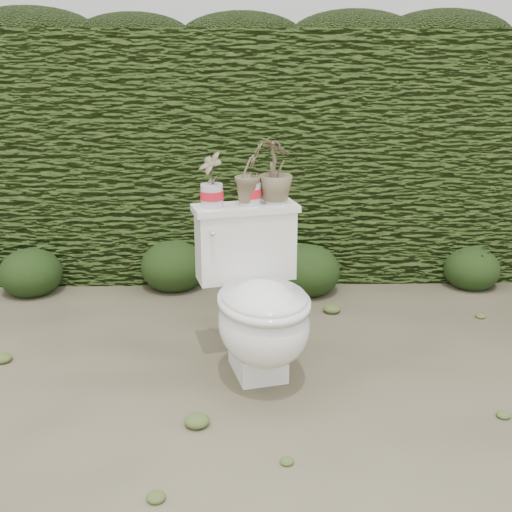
{
  "coord_description": "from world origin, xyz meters",
  "views": [
    {
      "loc": [
        -0.0,
        -2.85,
        1.49
      ],
      "look_at": [
        0.06,
        0.03,
        0.55
      ],
      "focal_mm": 45.0,
      "sensor_mm": 36.0,
      "label": 1
    }
  ],
  "objects_px": {
    "potted_plant_left": "(212,182)",
    "potted_plant_right": "(275,172)",
    "toilet": "(259,305)",
    "potted_plant_center": "(250,176)"
  },
  "relations": [
    {
      "from": "toilet",
      "to": "potted_plant_right",
      "type": "height_order",
      "value": "potted_plant_right"
    },
    {
      "from": "toilet",
      "to": "potted_plant_right",
      "type": "xyz_separation_m",
      "value": [
        0.08,
        0.27,
        0.57
      ]
    },
    {
      "from": "toilet",
      "to": "potted_plant_left",
      "type": "xyz_separation_m",
      "value": [
        -0.22,
        0.19,
        0.54
      ]
    },
    {
      "from": "potted_plant_left",
      "to": "potted_plant_center",
      "type": "height_order",
      "value": "potted_plant_center"
    },
    {
      "from": "potted_plant_left",
      "to": "potted_plant_center",
      "type": "bearing_deg",
      "value": 65.43
    },
    {
      "from": "potted_plant_center",
      "to": "potted_plant_right",
      "type": "height_order",
      "value": "potted_plant_right"
    },
    {
      "from": "potted_plant_left",
      "to": "potted_plant_right",
      "type": "bearing_deg",
      "value": 65.43
    },
    {
      "from": "potted_plant_center",
      "to": "potted_plant_right",
      "type": "relative_size",
      "value": 0.93
    },
    {
      "from": "potted_plant_center",
      "to": "toilet",
      "type": "bearing_deg",
      "value": -129.99
    },
    {
      "from": "toilet",
      "to": "potted_plant_center",
      "type": "height_order",
      "value": "potted_plant_center"
    }
  ]
}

